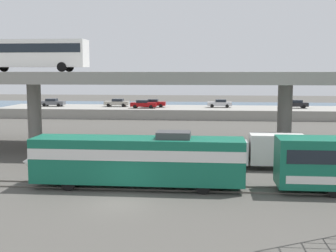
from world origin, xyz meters
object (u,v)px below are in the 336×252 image
Objects in this scene: transit_bus_on_overpass at (31,52)px; parked_car_1 at (117,103)px; train_locomotive at (127,158)px; parked_car_3 at (295,104)px; parked_car_5 at (143,104)px; service_truck_west at (266,150)px; parked_car_4 at (53,102)px; parked_car_2 at (154,103)px; parked_car_0 at (220,103)px.

parked_car_1 is (1.52, 36.36, -7.93)m from transit_bus_on_overpass.
transit_bus_on_overpass is at bearing -49.08° from train_locomotive.
parked_car_3 and parked_car_5 have the same top height.
transit_bus_on_overpass is at bearing -102.04° from parked_car_5.
service_truck_west is 1.51× the size of parked_car_4.
transit_bus_on_overpass is at bearing -73.03° from parked_car_4.
transit_bus_on_overpass reaches higher than parked_car_2.
parked_car_5 is at bearing -102.04° from transit_bus_on_overpass.
service_truck_west is at bearing -70.52° from parked_car_2.
transit_bus_on_overpass is 2.67× the size of parked_car_4.
transit_bus_on_overpass reaches higher than parked_car_3.
transit_bus_on_overpass is 42.61m from parked_car_0.
transit_bus_on_overpass reaches higher than parked_car_1.
parked_car_0 and parked_car_1 have the same top height.
parked_car_4 is (-19.65, 0.14, 0.00)m from parked_car_2.
parked_car_0 is 0.95× the size of parked_car_5.
train_locomotive is 52.96m from parked_car_1.
train_locomotive is at bearing -64.68° from parked_car_4.
parked_car_0 is at bearing 12.24° from parked_car_5.
parked_car_2 is at bearing 0.46° from parked_car_3.
transit_bus_on_overpass is 37.25m from parked_car_1.
transit_bus_on_overpass is 2.84× the size of parked_car_2.
transit_bus_on_overpass is 26.85m from service_truck_west.
parked_car_0 is 19.48m from parked_car_1.
parked_car_4 is (-35.05, 43.67, 0.90)m from service_truck_west.
service_truck_west is at bearing -51.25° from parked_car_4.
parked_car_2 is at bearing 2.48° from parked_car_0.
parked_car_4 is at bearing -64.68° from train_locomotive.
train_locomotive is 48.87m from parked_car_5.
parked_car_1 is at bearing -62.93° from service_truck_west.
parked_car_1 and parked_car_4 have the same top height.
parked_car_2 and parked_car_5 have the same top height.
parked_car_1 is (-22.60, 44.21, 0.90)m from service_truck_west.
parked_car_4 is at bearing 171.70° from parked_car_5.
parked_car_0 is at bearing 179.57° from parked_car_1.
parked_car_2 is at bearing -0.41° from parked_car_4.
train_locomotive is 56.54m from parked_car_4.
parked_car_4 is (-31.94, -0.39, 0.00)m from parked_car_0.
parked_car_3 is at bearing 0.08° from parked_car_4.
parked_car_5 is (7.08, 33.20, -7.93)m from transit_bus_on_overpass.
parked_car_5 is at bearing 12.24° from parked_car_0.
parked_car_0 is at bearing -120.11° from transit_bus_on_overpass.
parked_car_1 is at bearing 150.37° from parked_car_5.
parked_car_3 and parked_car_4 have the same top height.
parked_car_0 is at bearing 2.48° from parked_car_2.
parked_car_1 is 33.17m from parked_car_3.
transit_bus_on_overpass reaches higher than train_locomotive.
train_locomotive is 3.88× the size of parked_car_2.
parked_car_1 is at bearing -0.43° from parked_car_0.
parked_car_2 is (-4.53, 50.97, 0.34)m from train_locomotive.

